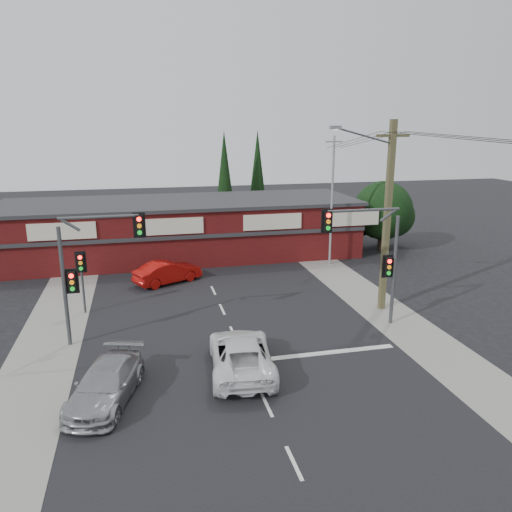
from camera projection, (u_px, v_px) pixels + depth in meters
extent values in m
plane|color=black|center=(240.00, 347.00, 22.57)|extent=(120.00, 120.00, 0.00)
cube|color=black|center=(222.00, 308.00, 27.27)|extent=(14.00, 70.00, 0.01)
cube|color=gray|center=(57.00, 322.00, 25.40)|extent=(3.00, 70.00, 0.02)
cube|color=gray|center=(365.00, 296.00, 29.14)|extent=(3.00, 70.00, 0.02)
cube|color=silver|center=(324.00, 353.00, 21.93)|extent=(6.50, 0.35, 0.01)
imported|color=white|center=(241.00, 354.00, 20.23)|extent=(3.00, 5.52, 1.47)
imported|color=#9DA0A3|center=(106.00, 384.00, 18.02)|extent=(3.17, 5.02, 1.35)
imported|color=#A40D0A|center=(168.00, 272.00, 31.48)|extent=(4.51, 3.31, 1.42)
cube|color=silver|center=(294.00, 463.00, 14.82)|extent=(0.12, 1.60, 0.01)
cube|color=silver|center=(267.00, 405.00, 17.89)|extent=(0.12, 1.60, 0.01)
cube|color=silver|center=(248.00, 364.00, 20.96)|extent=(0.12, 1.60, 0.01)
cube|color=silver|center=(233.00, 333.00, 24.02)|extent=(0.12, 1.60, 0.01)
cube|color=silver|center=(222.00, 309.00, 27.09)|extent=(0.12, 1.60, 0.01)
cube|color=silver|center=(213.00, 290.00, 30.15)|extent=(0.12, 1.60, 0.01)
cube|color=#440D0E|center=(182.00, 230.00, 37.83)|extent=(26.00, 8.00, 4.00)
cube|color=#2D2D30|center=(181.00, 202.00, 37.29)|extent=(26.40, 8.40, 0.25)
cube|color=beige|center=(62.00, 231.00, 31.98)|extent=(4.20, 0.12, 1.10)
cube|color=beige|center=(172.00, 226.00, 33.52)|extent=(4.20, 0.12, 1.10)
cube|color=beige|center=(273.00, 222.00, 35.06)|extent=(4.20, 0.12, 1.10)
cube|color=beige|center=(352.00, 218.00, 36.38)|extent=(4.20, 0.12, 1.10)
cube|color=#2D2D30|center=(188.00, 237.00, 33.90)|extent=(26.00, 0.15, 0.25)
cylinder|color=#2D2116|center=(381.00, 239.00, 39.65)|extent=(0.50, 0.50, 1.80)
sphere|color=black|center=(383.00, 210.00, 39.06)|extent=(4.60, 4.60, 4.60)
sphere|color=black|center=(393.00, 216.00, 40.51)|extent=(3.40, 3.40, 3.40)
sphere|color=black|center=(359.00, 219.00, 40.32)|extent=(2.80, 2.80, 2.80)
cylinder|color=#2D2116|center=(225.00, 223.00, 45.67)|extent=(0.24, 0.24, 2.00)
cone|color=black|center=(225.00, 173.00, 44.51)|extent=(1.80, 1.80, 7.50)
cylinder|color=#2D2116|center=(257.00, 217.00, 48.32)|extent=(0.24, 0.24, 2.00)
cone|color=black|center=(257.00, 170.00, 47.16)|extent=(1.80, 1.80, 7.50)
cylinder|color=#47494C|center=(64.00, 287.00, 22.09)|extent=(0.18, 0.18, 5.50)
cylinder|color=#47494C|center=(99.00, 217.00, 21.67)|extent=(3.40, 0.14, 0.14)
cylinder|color=#47494C|center=(70.00, 225.00, 21.49)|extent=(0.82, 0.14, 0.63)
cube|color=black|center=(139.00, 225.00, 22.16)|extent=(0.32, 0.22, 0.95)
cube|color=black|center=(139.00, 225.00, 22.23)|extent=(0.55, 0.04, 1.15)
cylinder|color=#FF0C07|center=(139.00, 219.00, 21.96)|extent=(0.20, 0.06, 0.20)
cylinder|color=orange|center=(139.00, 226.00, 22.04)|extent=(0.20, 0.06, 0.20)
cylinder|color=#0CE526|center=(140.00, 233.00, 22.12)|extent=(0.20, 0.06, 0.20)
cube|color=black|center=(72.00, 282.00, 22.11)|extent=(0.32, 0.22, 0.95)
cube|color=black|center=(72.00, 281.00, 22.17)|extent=(0.55, 0.04, 1.15)
cylinder|color=#FF0C07|center=(71.00, 276.00, 21.91)|extent=(0.20, 0.06, 0.20)
cylinder|color=orange|center=(72.00, 282.00, 21.98)|extent=(0.20, 0.06, 0.20)
cylinder|color=#0CE526|center=(72.00, 289.00, 22.06)|extent=(0.20, 0.06, 0.20)
cylinder|color=#47494C|center=(394.00, 271.00, 24.57)|extent=(0.18, 0.18, 5.50)
cylinder|color=#47494C|center=(364.00, 210.00, 23.37)|extent=(3.60, 0.14, 0.14)
cylinder|color=#47494C|center=(388.00, 215.00, 23.73)|extent=(0.82, 0.14, 0.63)
cube|color=black|center=(327.00, 221.00, 23.09)|extent=(0.32, 0.22, 0.95)
cube|color=black|center=(327.00, 221.00, 23.16)|extent=(0.55, 0.04, 1.15)
cylinder|color=#FF0C07|center=(329.00, 215.00, 22.89)|extent=(0.20, 0.06, 0.20)
cylinder|color=orange|center=(328.00, 222.00, 22.97)|extent=(0.20, 0.06, 0.20)
cylinder|color=#0CE526|center=(328.00, 228.00, 23.05)|extent=(0.20, 0.06, 0.20)
cube|color=black|center=(388.00, 267.00, 24.43)|extent=(0.32, 0.22, 0.95)
cube|color=black|center=(387.00, 266.00, 24.49)|extent=(0.55, 0.04, 1.15)
cylinder|color=#FF0C07|center=(390.00, 261.00, 24.23)|extent=(0.20, 0.06, 0.20)
cylinder|color=orange|center=(389.00, 267.00, 24.30)|extent=(0.20, 0.06, 0.20)
cylinder|color=#0CE526|center=(389.00, 273.00, 24.38)|extent=(0.20, 0.06, 0.20)
cylinder|color=#47494C|center=(83.00, 286.00, 26.24)|extent=(0.12, 0.12, 3.00)
cube|color=black|center=(81.00, 262.00, 25.91)|extent=(0.32, 0.22, 0.95)
cube|color=black|center=(81.00, 262.00, 25.98)|extent=(0.55, 0.04, 1.15)
cylinder|color=#FF0C07|center=(80.00, 257.00, 25.71)|extent=(0.20, 0.06, 0.20)
cylinder|color=orange|center=(80.00, 263.00, 25.79)|extent=(0.20, 0.06, 0.20)
cylinder|color=#0CE526|center=(81.00, 269.00, 25.86)|extent=(0.20, 0.06, 0.20)
cube|color=brown|center=(387.00, 218.00, 25.98)|extent=(0.30, 0.30, 10.00)
cube|color=brown|center=(393.00, 136.00, 24.90)|extent=(1.80, 0.14, 0.14)
cylinder|color=#47494C|center=(365.00, 136.00, 24.41)|extent=(3.23, 0.39, 0.89)
cube|color=slate|center=(335.00, 127.00, 23.81)|extent=(0.55, 0.25, 0.18)
cylinder|color=silver|center=(335.00, 130.00, 23.84)|extent=(0.28, 0.28, 0.05)
cylinder|color=gray|center=(332.00, 202.00, 34.69)|extent=(0.16, 0.16, 9.00)
cube|color=gray|center=(334.00, 142.00, 33.63)|extent=(1.20, 0.10, 0.10)
cylinder|color=black|center=(350.00, 141.00, 29.16)|extent=(0.73, 9.01, 1.22)
cylinder|color=black|center=(359.00, 141.00, 29.29)|extent=(0.52, 9.00, 1.22)
cylinder|color=black|center=(368.00, 141.00, 29.43)|extent=(0.31, 9.00, 1.22)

